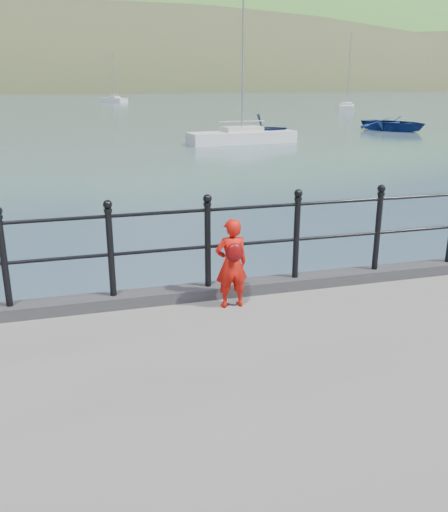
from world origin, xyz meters
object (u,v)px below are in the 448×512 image
object	(u,v)px
launch_blue	(394,123)
sailboat_far	(346,108)
child	(232,263)
railing	(160,239)
sailboat_deep	(114,100)
sailboat_near	(242,138)
launch_navy	(261,128)

from	to	relation	value
launch_blue	sailboat_far	bearing A→B (deg)	45.83
sailboat_far	child	bearing A→B (deg)	178.73
railing	sailboat_deep	size ratio (longest dim) A/B	2.21
railing	launch_blue	xyz separation A→B (m)	(22.73, 30.56, -1.29)
sailboat_near	sailboat_deep	size ratio (longest dim) A/B	1.10
child	launch_blue	size ratio (longest dim) A/B	0.22
railing	sailboat_far	xyz separation A→B (m)	(32.53, 56.68, -1.48)
sailboat_far	launch_navy	bearing A→B (deg)	172.03
railing	launch_navy	distance (m)	28.28
sailboat_near	launch_navy	bearing A→B (deg)	18.98
launch_blue	railing	bearing A→B (deg)	-150.25
child	sailboat_deep	world-z (taller)	sailboat_deep
launch_navy	sailboat_near	distance (m)	1.72
sailboat_deep	sailboat_near	bearing A→B (deg)	-30.13
railing	sailboat_near	bearing A→B (deg)	70.38
child	launch_blue	world-z (taller)	child
child	sailboat_deep	xyz separation A→B (m)	(6.20, 92.86, -1.22)
railing	child	world-z (taller)	railing
child	sailboat_far	bearing A→B (deg)	-121.23
railing	launch_navy	size ratio (longest dim) A/B	5.75
child	sailboat_far	world-z (taller)	sailboat_far
launch_navy	sailboat_far	xyz separation A→B (m)	(21.95, 30.47, -0.49)
launch_blue	sailboat_far	size ratio (longest dim) A/B	0.56
railing	sailboat_far	world-z (taller)	sailboat_far
railing	sailboat_deep	bearing A→B (deg)	85.67
launch_navy	sailboat_near	xyz separation A→B (m)	(-1.48, -0.71, -0.49)
railing	launch_blue	bearing A→B (deg)	53.36
child	launch_navy	size ratio (longest dim) A/B	0.35
sailboat_far	sailboat_deep	world-z (taller)	sailboat_far
sailboat_deep	railing	bearing A→B (deg)	-36.25
railing	launch_navy	world-z (taller)	railing
sailboat_far	sailboat_deep	size ratio (longest dim) A/B	1.13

